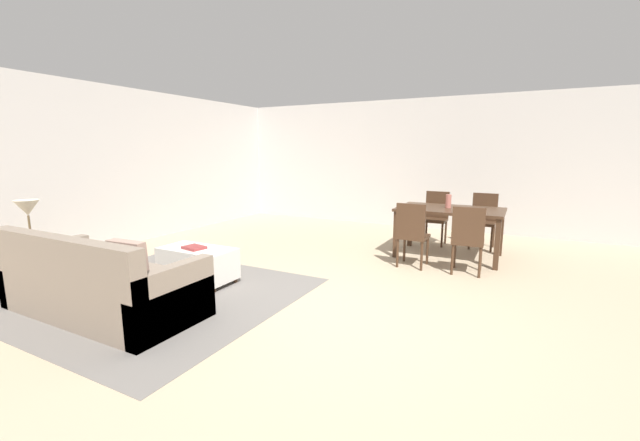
% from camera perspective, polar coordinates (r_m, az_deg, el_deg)
% --- Properties ---
extents(ground_plane, '(10.80, 10.80, 0.00)m').
position_cam_1_polar(ground_plane, '(4.17, 0.73, -12.90)').
color(ground_plane, tan).
extents(wall_back, '(9.00, 0.12, 2.70)m').
position_cam_1_polar(wall_back, '(8.60, 16.14, 7.85)').
color(wall_back, beige).
rests_on(wall_back, ground_plane).
extents(wall_left, '(0.12, 11.00, 2.70)m').
position_cam_1_polar(wall_left, '(7.37, -30.39, 6.56)').
color(wall_left, beige).
rests_on(wall_left, ground_plane).
extents(area_rug, '(3.00, 2.80, 0.01)m').
position_cam_1_polar(area_rug, '(4.94, -22.56, -9.92)').
color(area_rug, slate).
rests_on(area_rug, ground_plane).
extents(couch, '(2.12, 0.92, 0.86)m').
position_cam_1_polar(couch, '(4.57, -29.44, -8.27)').
color(couch, gray).
rests_on(couch, ground_plane).
extents(ottoman_table, '(0.95, 0.49, 0.44)m').
position_cam_1_polar(ottoman_table, '(5.16, -17.33, -5.89)').
color(ottoman_table, silver).
rests_on(ottoman_table, ground_plane).
extents(side_table, '(0.40, 0.40, 0.54)m').
position_cam_1_polar(side_table, '(5.75, -36.21, -3.91)').
color(side_table, olive).
rests_on(side_table, ground_plane).
extents(table_lamp, '(0.26, 0.26, 0.52)m').
position_cam_1_polar(table_lamp, '(5.66, -36.76, 1.25)').
color(table_lamp, brown).
rests_on(table_lamp, side_table).
extents(dining_table, '(1.55, 0.97, 0.76)m').
position_cam_1_polar(dining_table, '(6.34, 18.35, 0.87)').
color(dining_table, '#422B1C').
rests_on(dining_table, ground_plane).
extents(dining_chair_near_left, '(0.40, 0.40, 0.92)m').
position_cam_1_polar(dining_chair_near_left, '(5.62, 13.21, -1.54)').
color(dining_chair_near_left, '#422B1C').
rests_on(dining_chair_near_left, ground_plane).
extents(dining_chair_near_right, '(0.43, 0.43, 0.92)m').
position_cam_1_polar(dining_chair_near_right, '(5.51, 20.68, -2.17)').
color(dining_chair_near_right, '#422B1C').
rests_on(dining_chair_near_right, ground_plane).
extents(dining_chair_far_left, '(0.40, 0.40, 0.92)m').
position_cam_1_polar(dining_chair_far_left, '(7.22, 16.47, 0.85)').
color(dining_chair_far_left, '#422B1C').
rests_on(dining_chair_far_left, ground_plane).
extents(dining_chair_far_right, '(0.41, 0.41, 0.92)m').
position_cam_1_polar(dining_chair_far_right, '(7.18, 22.66, 0.43)').
color(dining_chair_far_right, '#422B1C').
rests_on(dining_chair_far_right, ground_plane).
extents(vase_centerpiece, '(0.08, 0.08, 0.21)m').
position_cam_1_polar(vase_centerpiece, '(6.35, 18.15, 2.67)').
color(vase_centerpiece, '#B26659').
rests_on(vase_centerpiece, dining_table).
extents(book_on_ottoman, '(0.29, 0.24, 0.03)m').
position_cam_1_polar(book_on_ottoman, '(5.08, -17.82, -3.76)').
color(book_on_ottoman, maroon).
rests_on(book_on_ottoman, ottoman_table).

